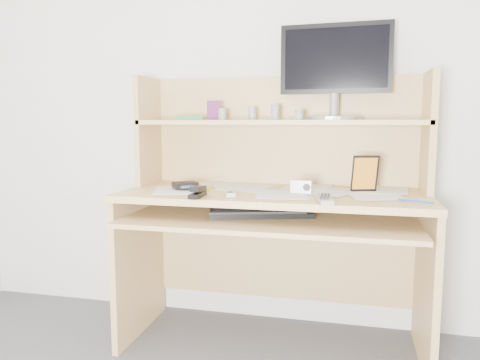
% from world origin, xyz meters
% --- Properties ---
extents(back_wall, '(3.60, 0.04, 2.50)m').
position_xyz_m(back_wall, '(0.00, 1.80, 1.25)').
color(back_wall, silver).
rests_on(back_wall, floor).
extents(desk, '(1.40, 0.70, 1.30)m').
position_xyz_m(desk, '(0.00, 1.56, 0.69)').
color(desk, tan).
rests_on(desk, floor).
extents(paper_clutter, '(1.32, 0.54, 0.01)m').
position_xyz_m(paper_clutter, '(0.00, 1.48, 0.75)').
color(paper_clutter, silver).
rests_on(paper_clutter, desk).
extents(keyboard, '(0.49, 0.29, 0.03)m').
position_xyz_m(keyboard, '(-0.04, 1.40, 0.67)').
color(keyboard, black).
rests_on(keyboard, desk).
extents(tv_remote, '(0.08, 0.19, 0.02)m').
position_xyz_m(tv_remote, '(0.25, 1.23, 0.77)').
color(tv_remote, gray).
rests_on(tv_remote, paper_clutter).
extents(flip_phone, '(0.06, 0.08, 0.02)m').
position_xyz_m(flip_phone, '(-0.16, 1.30, 0.77)').
color(flip_phone, '#AFB0B2').
rests_on(flip_phone, paper_clutter).
extents(stapler, '(0.04, 0.14, 0.04)m').
position_xyz_m(stapler, '(-0.29, 1.24, 0.78)').
color(stapler, black).
rests_on(stapler, paper_clutter).
extents(wallet, '(0.14, 0.14, 0.03)m').
position_xyz_m(wallet, '(-0.43, 1.46, 0.77)').
color(wallet, black).
rests_on(wallet, paper_clutter).
extents(sticky_note_pad, '(0.09, 0.09, 0.01)m').
position_xyz_m(sticky_note_pad, '(-0.33, 1.49, 0.75)').
color(sticky_note_pad, '#FFF643').
rests_on(sticky_note_pad, desk).
extents(digital_camera, '(0.10, 0.04, 0.06)m').
position_xyz_m(digital_camera, '(0.13, 1.43, 0.78)').
color(digital_camera, silver).
rests_on(digital_camera, paper_clutter).
extents(game_case, '(0.12, 0.05, 0.17)m').
position_xyz_m(game_case, '(0.41, 1.54, 0.84)').
color(game_case, black).
rests_on(game_case, paper_clutter).
extents(blue_pen, '(0.13, 0.08, 0.01)m').
position_xyz_m(blue_pen, '(0.60, 1.30, 0.76)').
color(blue_pen, '#183CBA').
rests_on(blue_pen, paper_clutter).
extents(card_box, '(0.07, 0.04, 0.10)m').
position_xyz_m(card_box, '(-0.34, 1.66, 1.13)').
color(card_box, '#A41519').
rests_on(card_box, desk).
extents(shelf_book, '(0.19, 0.22, 0.02)m').
position_xyz_m(shelf_book, '(-0.46, 1.63, 1.09)').
color(shelf_book, '#388D58').
rests_on(shelf_book, desk).
extents(chip_stack_a, '(0.05, 0.05, 0.06)m').
position_xyz_m(chip_stack_a, '(-0.29, 1.64, 1.11)').
color(chip_stack_a, black).
rests_on(chip_stack_a, desk).
extents(chip_stack_b, '(0.04, 0.04, 0.07)m').
position_xyz_m(chip_stack_b, '(-0.14, 1.68, 1.11)').
color(chip_stack_b, white).
rests_on(chip_stack_b, desk).
extents(chip_stack_c, '(0.05, 0.05, 0.05)m').
position_xyz_m(chip_stack_c, '(0.10, 1.60, 1.11)').
color(chip_stack_c, black).
rests_on(chip_stack_c, desk).
extents(chip_stack_d, '(0.05, 0.05, 0.08)m').
position_xyz_m(chip_stack_d, '(-0.02, 1.66, 1.12)').
color(chip_stack_d, white).
rests_on(chip_stack_d, desk).
extents(monitor, '(0.53, 0.26, 0.46)m').
position_xyz_m(monitor, '(0.26, 1.68, 1.32)').
color(monitor, '#999A9D').
rests_on(monitor, desk).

